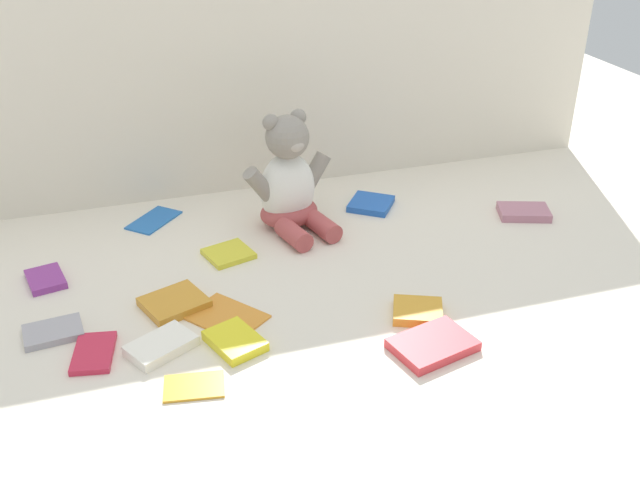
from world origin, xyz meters
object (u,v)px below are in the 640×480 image
object	(u,v)px
book_case_7	(524,212)
book_case_8	(94,353)
book_case_3	(46,279)
book_case_11	(161,346)
book_case_5	(194,385)
book_case_1	(433,345)
book_case_2	(229,254)
book_case_6	(174,303)
book_case_4	(154,219)
book_case_9	(226,316)
book_case_13	(53,332)
book_case_12	(235,341)
teddy_bear	(289,185)
book_case_10	(418,311)
book_case_0	(371,204)

from	to	relation	value
book_case_7	book_case_8	distance (m)	1.02
book_case_3	book_case_11	xyz separation A→B (m)	(0.19, -0.29, 0.00)
book_case_5	book_case_1	bearing A→B (deg)	-83.94
book_case_2	book_case_6	xyz separation A→B (m)	(-0.14, -0.16, 0.00)
book_case_4	book_case_6	bearing A→B (deg)	133.18
book_case_9	book_case_13	bearing A→B (deg)	-45.05
book_case_2	book_case_9	bearing A→B (deg)	151.49
book_case_8	book_case_6	bearing A→B (deg)	-133.75
book_case_4	book_case_13	size ratio (longest dim) A/B	1.27
book_case_7	book_case_2	bearing A→B (deg)	107.65
book_case_12	book_case_13	xyz separation A→B (m)	(-0.30, 0.13, -0.00)
teddy_bear	book_case_7	bearing A→B (deg)	-27.42
teddy_bear	book_case_7	xyz separation A→B (m)	(0.54, -0.12, -0.09)
book_case_3	book_case_4	bearing A→B (deg)	29.22
book_case_5	book_case_11	size ratio (longest dim) A/B	0.86
book_case_5	book_case_10	size ratio (longest dim) A/B	1.07
book_case_1	teddy_bear	bearing A→B (deg)	177.96
book_case_10	book_case_12	world-z (taller)	same
book_case_1	book_case_3	distance (m)	0.77
book_case_0	book_case_5	bearing A→B (deg)	82.63
book_case_9	book_case_12	xyz separation A→B (m)	(-0.00, -0.09, 0.00)
book_case_7	book_case_13	bearing A→B (deg)	118.21
book_case_5	book_case_4	bearing A→B (deg)	9.01
book_case_11	book_case_5	bearing A→B (deg)	-10.04
book_case_8	book_case_5	bearing A→B (deg)	148.78
book_case_13	book_case_6	bearing A→B (deg)	-89.33
book_case_2	book_case_8	xyz separation A→B (m)	(-0.29, -0.27, -0.00)
book_case_12	book_case_5	bearing A→B (deg)	-153.97
book_case_0	book_case_11	xyz separation A→B (m)	(-0.55, -0.42, 0.00)
book_case_8	book_case_13	distance (m)	0.11
book_case_3	book_case_13	size ratio (longest dim) A/B	0.92
book_case_10	book_case_12	size ratio (longest dim) A/B	0.88
book_case_5	book_case_10	distance (m)	0.44
book_case_11	book_case_13	world-z (taller)	book_case_11
book_case_0	book_case_11	world-z (taller)	book_case_11
book_case_1	book_case_10	size ratio (longest dim) A/B	1.52
book_case_1	book_case_3	world-z (taller)	book_case_1
teddy_bear	book_case_9	xyz separation A→B (m)	(-0.21, -0.32, -0.09)
book_case_5	book_case_7	xyz separation A→B (m)	(0.84, 0.38, 0.00)
book_case_3	book_case_10	xyz separation A→B (m)	(0.66, -0.33, 0.00)
book_case_2	book_case_3	xyz separation A→B (m)	(-0.37, 0.01, 0.00)
book_case_3	book_case_9	world-z (taller)	book_case_3
book_case_8	book_case_13	size ratio (longest dim) A/B	1.07
book_case_6	book_case_7	size ratio (longest dim) A/B	0.96
book_case_0	book_case_4	xyz separation A→B (m)	(-0.51, 0.08, -0.00)
book_case_6	book_case_13	bearing A→B (deg)	76.45
book_case_1	book_case_9	world-z (taller)	book_case_1
teddy_bear	book_case_13	world-z (taller)	teddy_bear
book_case_4	book_case_13	bearing A→B (deg)	104.48
teddy_bear	book_case_11	xyz separation A→B (m)	(-0.34, -0.39, -0.09)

